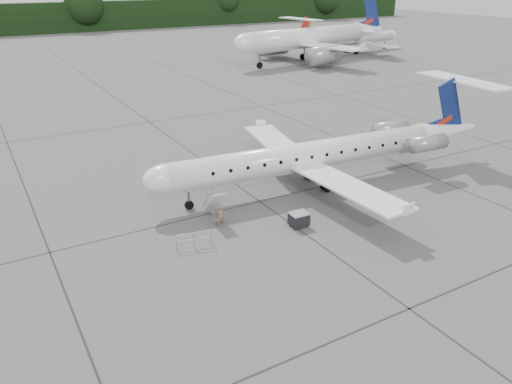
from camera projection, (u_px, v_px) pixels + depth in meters
ground at (340, 217)px, 34.18m from camera, size 320.00×320.00×0.00m
treeline at (38, 18)px, 135.55m from camera, size 260.00×4.00×8.00m
main_regional_jet at (307, 143)px, 37.62m from camera, size 29.91×22.70×7.25m
airstair at (214, 204)px, 33.55m from camera, size 1.04×2.28×2.27m
passenger at (221, 216)px, 32.66m from camera, size 0.59×0.42×1.52m
safety_railing at (194, 240)px, 30.26m from camera, size 2.18×0.49×1.00m
baggage_cart at (299, 219)px, 32.80m from camera, size 1.21×0.99×1.02m
bg_narrowbody at (307, 28)px, 91.03m from camera, size 37.45×29.13×12.38m
bg_regional_right at (355, 33)px, 103.11m from camera, size 32.41×25.44×7.76m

